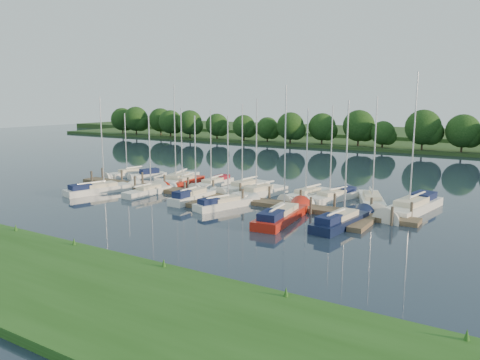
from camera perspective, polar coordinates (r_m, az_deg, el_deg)
The scene contains 24 objects.
ground at distance 42.86m, azimuth -8.50°, elevation -4.18°, with size 260.00×260.00×0.00m, color #17212F.
near_bank at distance 32.77m, azimuth -27.02°, elevation -9.20°, with size 90.00×10.00×0.50m, color #214E16.
dock at distance 48.48m, azimuth -2.94°, elevation -2.18°, with size 40.00×6.00×0.40m.
mooring_pilings at distance 49.30m, azimuth -2.21°, elevation -1.49°, with size 38.24×2.84×2.00m.
far_shore at distance 110.50m, azimuth 17.41°, elevation 4.29°, with size 180.00×30.00×0.60m, color #21431A.
distant_hill at distance 134.77m, azimuth 20.07°, elevation 5.26°, with size 220.00×40.00×1.40m, color #344C21.
treeline at distance 97.49m, azimuth 15.67°, elevation 5.86°, with size 145.79×9.67×8.09m.
sailboat_n_0 at distance 64.70m, azimuth -13.43°, elevation 0.70°, with size 2.70×6.87×8.74m.
motorboat at distance 62.79m, azimuth -11.12°, elevation 0.56°, with size 2.92×5.04×1.47m.
sailboat_n_2 at distance 58.33m, azimuth -7.72°, elevation -0.11°, with size 4.50×9.95×12.47m.
sailboat_n_3 at distance 57.20m, azimuth -6.91°, elevation -0.29°, with size 2.36×7.55×9.54m.
sailboat_n_4 at distance 55.78m, azimuth -3.33°, elevation -0.46°, with size 1.97×7.46×9.45m.
sailboat_n_5 at distance 52.89m, azimuth 0.47°, elevation -1.05°, with size 2.75×7.95×10.21m.
sailboat_n_6 at distance 49.76m, azimuth 2.20°, elevation -1.76°, with size 3.38×8.45×10.80m.
sailboat_n_7 at distance 49.50m, azimuth 8.19°, elevation -1.93°, with size 3.12×7.68×9.74m.
sailboat_n_8 at distance 49.02m, azimuth 11.18°, elevation -2.09°, with size 3.94×7.90×10.05m.
sailboat_n_9 at distance 47.91m, azimuth 15.77°, elevation -2.61°, with size 4.60×8.53×10.94m.
sailboat_n_10 at distance 46.04m, azimuth 20.16°, elevation -3.27°, with size 3.98×10.50×13.15m.
sailboat_s_0 at distance 54.32m, azimuth -16.62°, elevation -1.14°, with size 4.05×8.62×10.89m.
sailboat_s_1 at distance 52.02m, azimuth -10.99°, elevation -1.43°, with size 2.06×6.91×8.86m.
sailboat_s_2 at distance 47.81m, azimuth -5.71°, elevation -2.21°, with size 1.75×6.88×9.14m.
sailboat_s_3 at distance 44.97m, azimuth -1.86°, elevation -2.98°, with size 3.58×7.08×9.13m.
sailboat_s_4 at distance 40.48m, azimuth 5.16°, elevation -4.47°, with size 2.95×9.41×11.88m.
sailboat_s_5 at distance 39.46m, azimuth 12.27°, elevation -5.04°, with size 2.86×8.37×10.67m.
Camera 1 is at (26.91, -31.70, 10.41)m, focal length 35.00 mm.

